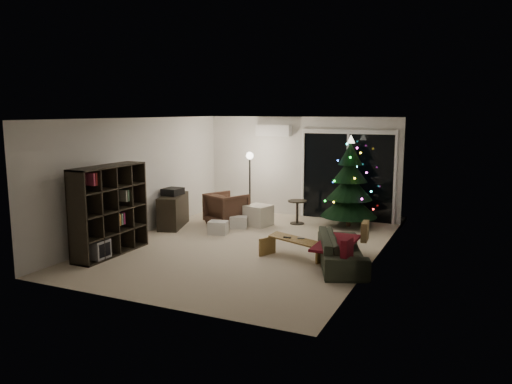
# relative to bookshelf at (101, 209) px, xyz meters

# --- Properties ---
(room) EXTENTS (6.50, 7.51, 2.60)m
(room) POSITION_rel_bookshelf_xyz_m (2.71, 3.00, 0.19)
(room) COLOR beige
(room) RESTS_ON ground
(bookshelf) EXTENTS (0.46, 1.67, 1.66)m
(bookshelf) POSITION_rel_bookshelf_xyz_m (0.00, 0.00, 0.00)
(bookshelf) COLOR black
(bookshelf) RESTS_ON floor
(media_cabinet) EXTENTS (0.80, 1.26, 0.74)m
(media_cabinet) POSITION_rel_bookshelf_xyz_m (0.00, 2.37, -0.46)
(media_cabinet) COLOR black
(media_cabinet) RESTS_ON floor
(stereo) EXTENTS (0.37, 0.44, 0.16)m
(stereo) POSITION_rel_bookshelf_xyz_m (0.00, 2.37, -0.01)
(stereo) COLOR black
(stereo) RESTS_ON media_cabinet
(armchair) EXTENTS (1.07, 1.08, 0.75)m
(armchair) POSITION_rel_bookshelf_xyz_m (1.01, 3.09, -0.46)
(armchair) COLOR #522D20
(armchair) RESTS_ON floor
(ottoman) EXTENTS (0.63, 0.63, 0.48)m
(ottoman) POSITION_rel_bookshelf_xyz_m (1.74, 3.28, -0.59)
(ottoman) COLOR beige
(ottoman) RESTS_ON floor
(cardboard_box_a) EXTENTS (0.46, 0.38, 0.28)m
(cardboard_box_a) POSITION_rel_bookshelf_xyz_m (1.29, 2.16, -0.69)
(cardboard_box_a) COLOR silver
(cardboard_box_a) RESTS_ON floor
(cardboard_box_b) EXTENTS (0.46, 0.41, 0.27)m
(cardboard_box_b) POSITION_rel_bookshelf_xyz_m (1.44, 2.85, -0.70)
(cardboard_box_b) COLOR silver
(cardboard_box_b) RESTS_ON floor
(side_table) EXTENTS (0.56, 0.56, 0.56)m
(side_table) POSITION_rel_bookshelf_xyz_m (2.50, 3.82, -0.55)
(side_table) COLOR black
(side_table) RESTS_ON floor
(floor_lamp) EXTENTS (0.25, 0.25, 1.59)m
(floor_lamp) POSITION_rel_bookshelf_xyz_m (1.26, 3.84, -0.03)
(floor_lamp) COLOR black
(floor_lamp) RESTS_ON floor
(sofa) EXTENTS (1.32, 1.98, 0.54)m
(sofa) POSITION_rel_bookshelf_xyz_m (4.30, 1.09, -0.56)
(sofa) COLOR #2C3227
(sofa) RESTS_ON floor
(sofa_throw) EXTENTS (0.58, 1.33, 0.04)m
(sofa_throw) POSITION_rel_bookshelf_xyz_m (4.20, 1.09, -0.44)
(sofa_throw) COLOR #3E0504
(sofa_throw) RESTS_ON sofa
(cushion_a) EXTENTS (0.14, 0.36, 0.35)m
(cushion_a) POSITION_rel_bookshelf_xyz_m (4.55, 1.74, -0.34)
(cushion_a) COLOR olive
(cushion_a) RESTS_ON sofa
(cushion_b) EXTENTS (0.13, 0.36, 0.35)m
(cushion_b) POSITION_rel_bookshelf_xyz_m (4.55, 0.44, -0.34)
(cushion_b) COLOR #3E0504
(cushion_b) RESTS_ON sofa
(coffee_table) EXTENTS (1.21, 0.81, 0.36)m
(coffee_table) POSITION_rel_bookshelf_xyz_m (3.41, 1.16, -0.65)
(coffee_table) COLOR olive
(coffee_table) RESTS_ON floor
(remote_a) EXTENTS (0.14, 0.04, 0.02)m
(remote_a) POSITION_rel_bookshelf_xyz_m (3.26, 1.16, -0.46)
(remote_a) COLOR black
(remote_a) RESTS_ON coffee_table
(remote_b) EXTENTS (0.14, 0.08, 0.02)m
(remote_b) POSITION_rel_bookshelf_xyz_m (3.51, 1.21, -0.46)
(remote_b) COLOR slate
(remote_b) RESTS_ON coffee_table
(christmas_tree) EXTENTS (1.43, 1.43, 2.10)m
(christmas_tree) POSITION_rel_bookshelf_xyz_m (3.67, 4.08, 0.22)
(christmas_tree) COLOR black
(christmas_tree) RESTS_ON floor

